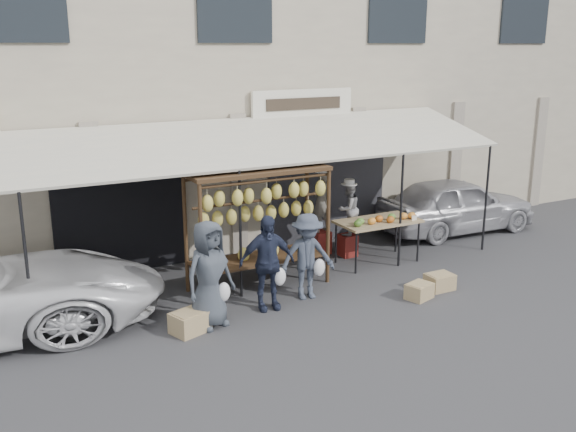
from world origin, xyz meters
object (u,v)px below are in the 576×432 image
object	(u,v)px
customer_right	(307,256)
produce_table	(379,222)
vendor_left	(322,201)
customer_left	(209,274)
crate_near_b	(440,282)
crate_near_a	(419,291)
crate_far	(190,322)
sedan	(456,205)
banana_rack	(259,206)
vendor_right	(349,209)
customer_mid	(267,263)

from	to	relation	value
customer_right	produce_table	bearing A→B (deg)	31.43
vendor_left	customer_left	xyz separation A→B (m)	(-3.47, -2.34, -0.29)
customer_left	crate_near_b	world-z (taller)	customer_left
crate_near_b	crate_near_a	bearing A→B (deg)	-164.58
crate_far	crate_near_b	bearing A→B (deg)	-5.33
sedan	customer_left	bearing A→B (deg)	110.52
vendor_left	sedan	world-z (taller)	vendor_left
crate_far	banana_rack	bearing A→B (deg)	33.93
produce_table	crate_near_b	world-z (taller)	produce_table
vendor_right	crate_far	distance (m)	4.78
produce_table	vendor_right	xyz separation A→B (m)	(-0.31, 0.67, 0.16)
customer_left	customer_right	size ratio (longest dim) A/B	1.13
produce_table	customer_left	size ratio (longest dim) A/B	0.97
vendor_left	sedan	distance (m)	3.74
banana_rack	crate_near_b	bearing A→B (deg)	-29.80
vendor_right	crate_near_a	distance (m)	2.76
vendor_left	vendor_right	xyz separation A→B (m)	(0.41, -0.43, -0.13)
customer_right	crate_near_b	distance (m)	2.57
produce_table	customer_mid	bearing A→B (deg)	-161.13
vendor_left	banana_rack	bearing A→B (deg)	17.77
customer_right	banana_rack	bearing A→B (deg)	129.51
banana_rack	customer_right	distance (m)	1.27
customer_left	customer_mid	size ratio (longest dim) A/B	1.06
vendor_right	produce_table	bearing A→B (deg)	102.07
customer_mid	crate_far	world-z (taller)	customer_mid
customer_mid	customer_right	bearing A→B (deg)	14.66
customer_left	crate_near_a	xyz separation A→B (m)	(3.69, -0.69, -0.73)
produce_table	customer_left	bearing A→B (deg)	-163.42
customer_right	crate_near_a	size ratio (longest dim) A/B	3.37
customer_left	crate_far	size ratio (longest dim) A/B	3.12
vendor_left	customer_left	distance (m)	4.20
customer_left	customer_mid	world-z (taller)	customer_left
produce_table	crate_near_a	bearing A→B (deg)	-104.47
produce_table	customer_mid	distance (m)	3.25
banana_rack	customer_mid	world-z (taller)	banana_rack
crate_near_b	crate_far	size ratio (longest dim) A/B	0.88
sedan	customer_right	bearing A→B (deg)	113.75
vendor_left	customer_mid	world-z (taller)	vendor_left
customer_mid	crate_near_b	distance (m)	3.34
banana_rack	customer_left	size ratio (longest dim) A/B	1.49
vendor_left	sedan	size ratio (longest dim) A/B	0.34
customer_mid	sedan	size ratio (longest dim) A/B	0.42
vendor_right	customer_right	world-z (taller)	vendor_right
customer_mid	crate_near_a	world-z (taller)	customer_mid
banana_rack	vendor_left	bearing A→B (deg)	30.73
customer_right	crate_near_a	xyz separation A→B (m)	(1.75, -0.97, -0.64)
sedan	vendor_right	bearing A→B (deg)	98.94
banana_rack	produce_table	bearing A→B (deg)	2.47
customer_right	crate_far	world-z (taller)	customer_right
sedan	produce_table	bearing A→B (deg)	111.73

